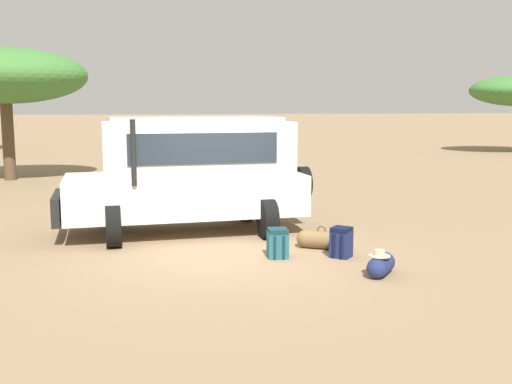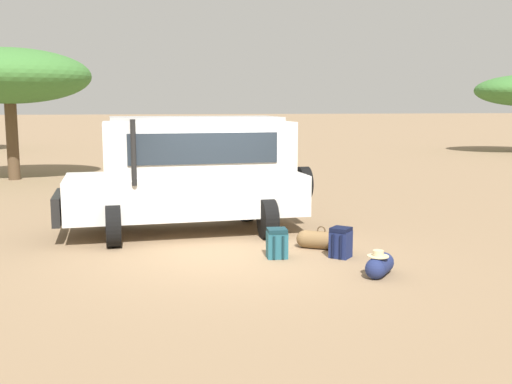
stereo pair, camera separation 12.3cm
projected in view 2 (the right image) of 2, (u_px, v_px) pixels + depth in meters
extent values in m
plane|color=#8C7051|center=(232.00, 257.00, 10.66)|extent=(320.00, 320.00, 0.00)
cube|color=silver|center=(186.00, 194.00, 12.59)|extent=(4.98, 2.10, 0.84)
cube|color=silver|center=(197.00, 148.00, 12.51)|extent=(3.89, 1.94, 1.10)
cube|color=#232D38|center=(123.00, 152.00, 12.15)|extent=(0.13, 1.56, 0.77)
cube|color=#232D38|center=(204.00, 149.00, 11.63)|extent=(2.94, 0.16, 0.60)
cube|color=#232D38|center=(192.00, 143.00, 13.37)|extent=(2.94, 0.16, 0.60)
cube|color=#B7B7B7|center=(195.00, 119.00, 12.41)|extent=(3.50, 1.85, 0.10)
cube|color=black|center=(59.00, 207.00, 12.01)|extent=(0.23, 1.62, 0.56)
cylinder|color=black|center=(134.00, 153.00, 11.26)|extent=(0.10, 0.10, 1.25)
cylinder|color=black|center=(113.00, 226.00, 11.36)|extent=(0.31, 0.81, 0.80)
cylinder|color=black|center=(113.00, 209.00, 13.22)|extent=(0.31, 0.81, 0.80)
cylinder|color=black|center=(268.00, 219.00, 12.08)|extent=(0.31, 0.81, 0.80)
cylinder|color=black|center=(246.00, 204.00, 13.94)|extent=(0.31, 0.81, 0.80)
cylinder|color=black|center=(303.00, 183.00, 13.18)|extent=(0.25, 0.74, 0.74)
cube|color=#235B6B|center=(277.00, 245.00, 10.57)|extent=(0.38, 0.34, 0.46)
cube|color=#235B6B|center=(275.00, 246.00, 10.77)|extent=(0.27, 0.10, 0.25)
cube|color=#13323A|center=(277.00, 231.00, 10.53)|extent=(0.36, 0.35, 0.07)
cylinder|color=#13323A|center=(274.00, 247.00, 10.38)|extent=(0.04, 0.04, 0.39)
cylinder|color=#13323A|center=(283.00, 247.00, 10.40)|extent=(0.04, 0.04, 0.39)
cube|color=navy|center=(341.00, 244.00, 10.58)|extent=(0.45, 0.45, 0.48)
cube|color=navy|center=(345.00, 245.00, 10.75)|extent=(0.24, 0.23, 0.26)
cube|color=black|center=(341.00, 229.00, 10.54)|extent=(0.45, 0.45, 0.07)
cylinder|color=black|center=(333.00, 246.00, 10.48)|extent=(0.04, 0.04, 0.41)
cylinder|color=black|center=(341.00, 247.00, 10.40)|extent=(0.04, 0.04, 0.41)
cylinder|color=navy|center=(380.00, 265.00, 9.47)|extent=(0.54, 0.56, 0.33)
sphere|color=navy|center=(375.00, 269.00, 9.27)|extent=(0.32, 0.32, 0.32)
sphere|color=navy|center=(384.00, 262.00, 9.67)|extent=(0.32, 0.32, 0.32)
torus|color=#121834|center=(380.00, 254.00, 9.44)|extent=(0.12, 0.14, 0.16)
cylinder|color=beige|center=(378.00, 256.00, 9.36)|extent=(0.34, 0.34, 0.02)
cylinder|color=beige|center=(378.00, 253.00, 9.35)|extent=(0.17, 0.17, 0.09)
cylinder|color=brown|center=(321.00, 240.00, 11.23)|extent=(0.71, 0.61, 0.33)
sphere|color=brown|center=(305.00, 239.00, 11.33)|extent=(0.33, 0.33, 0.33)
sphere|color=brown|center=(338.00, 241.00, 11.13)|extent=(0.33, 0.33, 0.33)
torus|color=#493721|center=(321.00, 230.00, 11.20)|extent=(0.15, 0.11, 0.16)
cylinder|color=brown|center=(12.00, 140.00, 21.44)|extent=(0.41, 0.41, 2.86)
ellipsoid|color=#3D7533|center=(9.00, 76.00, 21.11)|extent=(5.69, 4.85, 1.95)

